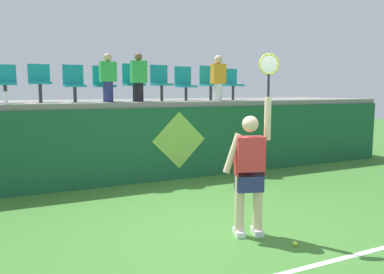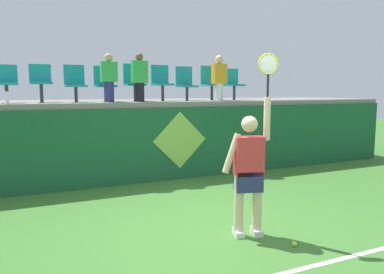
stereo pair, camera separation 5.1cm
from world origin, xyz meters
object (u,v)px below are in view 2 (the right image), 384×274
(water_bottle, at_px, (7,98))
(stadium_chair_4, at_px, (134,81))
(stadium_chair_7, at_px, (210,81))
(spectator_1, at_px, (140,77))
(tennis_player, at_px, (249,169))
(stadium_chair_2, at_px, (75,82))
(stadium_chair_6, at_px, (186,82))
(stadium_chair_8, at_px, (233,82))
(tennis_ball, at_px, (294,244))
(stadium_chair_5, at_px, (161,81))
(spectator_2, at_px, (109,77))
(stadium_chair_0, at_px, (6,81))
(stadium_chair_1, at_px, (41,80))
(stadium_chair_3, at_px, (105,82))
(spectator_0, at_px, (219,77))

(water_bottle, relative_size, stadium_chair_4, 0.27)
(stadium_chair_7, relative_size, spectator_1, 0.82)
(tennis_player, distance_m, water_bottle, 4.84)
(stadium_chair_2, height_order, spectator_1, spectator_1)
(stadium_chair_7, bearing_deg, stadium_chair_6, 179.95)
(stadium_chair_2, height_order, stadium_chair_8, stadium_chair_8)
(tennis_ball, distance_m, stadium_chair_5, 5.41)
(stadium_chair_4, bearing_deg, tennis_ball, -82.65)
(stadium_chair_5, xyz_separation_m, spectator_2, (-1.36, -0.45, 0.06))
(water_bottle, bearing_deg, stadium_chair_4, 14.09)
(stadium_chair_0, xyz_separation_m, stadium_chair_2, (1.35, 0.01, -0.01))
(tennis_ball, height_order, water_bottle, water_bottle)
(tennis_player, xyz_separation_m, stadium_chair_5, (0.36, 4.37, 1.27))
(stadium_chair_2, xyz_separation_m, stadium_chair_6, (2.63, 0.00, 0.01))
(stadium_chair_1, relative_size, stadium_chair_3, 1.00)
(tennis_player, distance_m, tennis_ball, 1.12)
(stadium_chair_3, height_order, spectator_1, spectator_1)
(stadium_chair_0, bearing_deg, stadium_chair_2, 0.36)
(spectator_1, bearing_deg, stadium_chair_3, 146.81)
(stadium_chair_0, xyz_separation_m, stadium_chair_6, (3.98, 0.01, 0.00))
(stadium_chair_0, height_order, stadium_chair_2, stadium_chair_2)
(stadium_chair_1, height_order, stadium_chair_5, stadium_chair_5)
(water_bottle, distance_m, stadium_chair_7, 4.72)
(tennis_ball, relative_size, stadium_chair_7, 0.08)
(tennis_player, bearing_deg, stadium_chair_8, 61.77)
(stadium_chair_3, bearing_deg, stadium_chair_8, -0.05)
(stadium_chair_0, distance_m, spectator_1, 2.71)
(stadium_chair_0, xyz_separation_m, spectator_0, (4.67, -0.45, 0.13))
(stadium_chair_7, distance_m, spectator_1, 2.05)
(stadium_chair_0, relative_size, stadium_chair_1, 0.97)
(stadium_chair_3, xyz_separation_m, spectator_2, (0.00, -0.45, 0.10))
(stadium_chair_1, xyz_separation_m, stadium_chair_4, (2.02, 0.01, 0.01))
(tennis_ball, distance_m, stadium_chair_0, 6.32)
(water_bottle, distance_m, stadium_chair_0, 0.73)
(spectator_2, bearing_deg, water_bottle, -173.76)
(spectator_0, bearing_deg, stadium_chair_4, 167.04)
(stadium_chair_5, bearing_deg, spectator_0, -19.11)
(stadium_chair_1, relative_size, stadium_chair_6, 0.96)
(stadium_chair_8, bearing_deg, tennis_player, -118.23)
(tennis_ball, height_order, stadium_chair_3, stadium_chair_3)
(stadium_chair_0, bearing_deg, stadium_chair_6, 0.16)
(stadium_chair_1, bearing_deg, stadium_chair_0, -179.97)
(stadium_chair_2, xyz_separation_m, spectator_0, (3.32, -0.46, 0.14))
(tennis_player, height_order, stadium_chair_5, stadium_chair_5)
(stadium_chair_0, height_order, spectator_0, spectator_0)
(stadium_chair_7, height_order, stadium_chair_8, stadium_chair_7)
(water_bottle, distance_m, stadium_chair_3, 2.11)
(stadium_chair_4, distance_m, stadium_chair_8, 2.66)
(stadium_chair_2, distance_m, stadium_chair_5, 2.00)
(stadium_chair_8, distance_m, spectator_0, 0.81)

